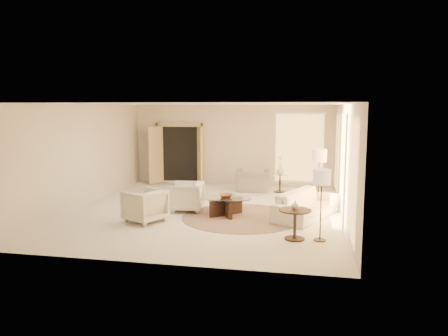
% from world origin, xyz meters
% --- Properties ---
extents(room, '(7.04, 8.04, 2.83)m').
position_xyz_m(room, '(0.00, 0.00, 1.40)').
color(room, beige).
rests_on(room, ground).
extents(windows_right, '(0.10, 6.40, 2.40)m').
position_xyz_m(windows_right, '(3.45, 0.10, 1.35)').
color(windows_right, '#F4B761').
rests_on(windows_right, room).
extents(window_back_corner, '(1.70, 0.10, 2.40)m').
position_xyz_m(window_back_corner, '(2.30, 3.95, 1.35)').
color(window_back_corner, '#F4B761').
rests_on(window_back_corner, room).
extents(curtains_right, '(0.06, 5.20, 2.60)m').
position_xyz_m(curtains_right, '(3.40, 1.00, 1.30)').
color(curtains_right, tan).
rests_on(curtains_right, room).
extents(french_doors, '(1.95, 0.66, 2.16)m').
position_xyz_m(french_doors, '(-1.90, 3.82, 1.07)').
color(french_doors, tan).
rests_on(french_doors, room).
extents(area_rug, '(3.94, 3.94, 0.01)m').
position_xyz_m(area_rug, '(1.03, -0.51, 0.01)').
color(area_rug, '#483126').
rests_on(area_rug, room).
extents(sofa, '(1.72, 2.41, 0.66)m').
position_xyz_m(sofa, '(2.61, -0.17, 0.33)').
color(sofa, beige).
rests_on(sofa, room).
extents(armchair_left, '(0.84, 0.88, 0.84)m').
position_xyz_m(armchair_left, '(-0.51, -0.09, 0.42)').
color(armchair_left, beige).
rests_on(armchair_left, room).
extents(armchair_right, '(1.07, 1.09, 0.85)m').
position_xyz_m(armchair_right, '(-1.18, -1.35, 0.43)').
color(armchair_right, beige).
rests_on(armchair_right, room).
extents(accent_chair, '(1.08, 0.73, 0.92)m').
position_xyz_m(accent_chair, '(0.84, 2.93, 0.46)').
color(accent_chair, gray).
rests_on(accent_chair, room).
extents(coffee_table, '(1.48, 1.48, 0.46)m').
position_xyz_m(coffee_table, '(0.61, -0.40, 0.29)').
color(coffee_table, black).
rests_on(coffee_table, room).
extents(end_table, '(0.67, 0.67, 0.63)m').
position_xyz_m(end_table, '(2.39, -2.09, 0.43)').
color(end_table, black).
rests_on(end_table, room).
extents(side_table, '(0.50, 0.50, 0.58)m').
position_xyz_m(side_table, '(1.73, 2.94, 0.35)').
color(side_table, black).
rests_on(side_table, room).
extents(floor_lamp_near, '(0.39, 0.39, 1.62)m').
position_xyz_m(floor_lamp_near, '(2.90, 0.76, 1.38)').
color(floor_lamp_near, black).
rests_on(floor_lamp_near, room).
extents(floor_lamp_far, '(0.36, 0.36, 1.48)m').
position_xyz_m(floor_lamp_far, '(2.90, -2.08, 1.26)').
color(floor_lamp_far, black).
rests_on(floor_lamp_far, room).
extents(bowl, '(0.45, 0.45, 0.09)m').
position_xyz_m(bowl, '(0.61, -0.40, 0.51)').
color(bowl, brown).
rests_on(bowl, coffee_table).
extents(end_vase, '(0.22, 0.22, 0.19)m').
position_xyz_m(end_vase, '(2.39, -2.09, 0.72)').
color(end_vase, silver).
rests_on(end_vase, end_table).
extents(side_vase, '(0.26, 0.26, 0.27)m').
position_xyz_m(side_vase, '(1.73, 2.94, 0.71)').
color(side_vase, silver).
rests_on(side_vase, side_table).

